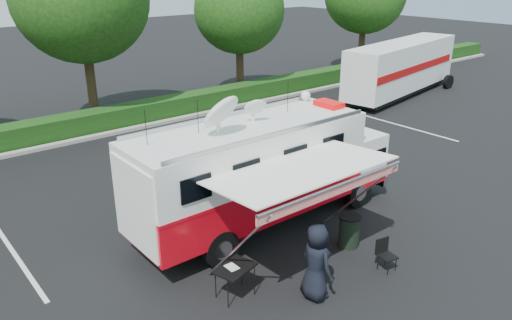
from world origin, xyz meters
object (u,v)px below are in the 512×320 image
(trash_bin, at_px, (349,231))
(command_truck, at_px, (265,170))
(folding_table, at_px, (235,269))
(semi_trailer, at_px, (401,68))

(trash_bin, bearing_deg, command_truck, 111.56)
(command_truck, xyz_separation_m, folding_table, (-2.86, -2.31, -1.01))
(folding_table, bearing_deg, command_truck, 38.91)
(semi_trailer, bearing_deg, trash_bin, -148.48)
(trash_bin, relative_size, semi_trailer, 0.09)
(command_truck, relative_size, folding_table, 7.92)
(command_truck, xyz_separation_m, trash_bin, (0.98, -2.49, -1.30))
(trash_bin, bearing_deg, semi_trailer, 31.52)
(trash_bin, height_order, semi_trailer, semi_trailer)
(folding_table, distance_m, semi_trailer, 21.70)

